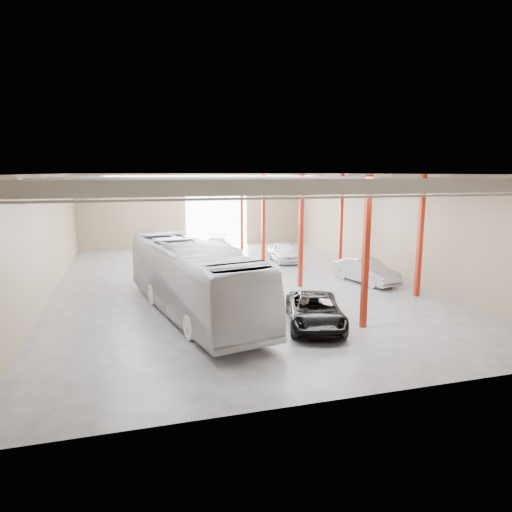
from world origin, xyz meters
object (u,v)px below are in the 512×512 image
coach_bus (193,278)px  car_right_near (366,271)px  black_sedan (315,311)px  car_row_b (212,269)px  car_row_c (217,247)px  car_right_far (283,252)px  car_row_a (254,286)px

coach_bus → car_right_near: (11.80, 3.51, -1.05)m
black_sedan → car_row_b: 11.14m
car_row_c → car_right_far: bearing=-25.8°
car_row_c → car_row_b: bearing=-89.6°
coach_bus → car_row_b: size_ratio=3.12×
coach_bus → car_right_far: 14.93m
car_row_c → car_right_far: car_row_c is taller
coach_bus → car_row_a: (3.73, 1.70, -1.05)m
black_sedan → car_row_c: bearing=108.9°
car_row_c → car_right_near: 14.33m
coach_bus → car_right_far: (9.01, 11.85, -1.08)m
car_right_near → car_row_c: bearing=107.8°
coach_bus → car_row_b: coach_bus is taller
car_right_far → car_row_a: bearing=-116.2°
car_row_b → car_right_far: size_ratio=0.95×
black_sedan → car_right_near: size_ratio=1.12×
car_row_b → car_row_c: car_row_c is taller
coach_bus → car_right_far: coach_bus is taller
car_row_b → car_right_near: (9.49, -3.75, 0.09)m
car_row_b → car_right_near: car_right_near is taller
car_row_a → car_right_far: car_row_a is taller
car_row_a → car_row_b: bearing=119.2°
car_row_c → car_row_a: bearing=-78.7°
car_row_a → car_right_far: (5.29, 10.15, -0.03)m
car_row_b → car_row_a: bearing=-89.1°
black_sedan → car_row_c: 19.25m
coach_bus → car_row_b: (2.31, 7.26, -1.14)m
car_right_near → car_right_far: car_right_near is taller
coach_bus → car_right_near: 12.36m
car_row_a → car_row_c: bearing=102.4°
car_row_a → car_row_b: size_ratio=1.10×
black_sedan → car_right_far: size_ratio=1.20×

